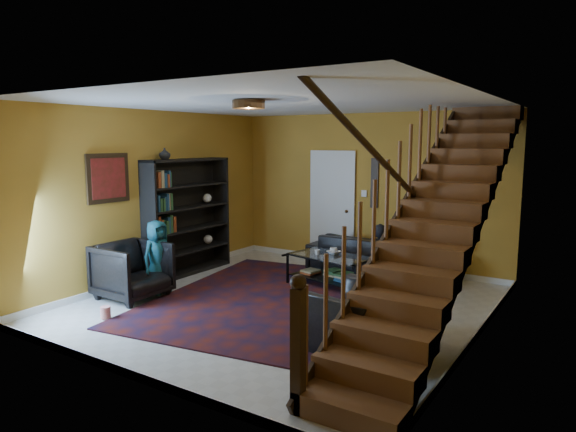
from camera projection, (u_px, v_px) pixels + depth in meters
name	position (u px, v px, depth m)	size (l,w,h in m)	color
floor	(285.00, 305.00, 7.28)	(5.50, 5.50, 0.00)	beige
room	(263.00, 269.00, 9.09)	(5.50, 5.50, 5.50)	#BC8329
staircase	(438.00, 219.00, 5.93)	(0.95, 5.02, 3.18)	brown
bookshelf	(188.00, 218.00, 8.93)	(0.35, 1.80, 2.00)	black
door	(332.00, 209.00, 9.77)	(0.82, 0.05, 2.05)	silver
framed_picture	(108.00, 178.00, 7.65)	(0.04, 0.74, 0.74)	maroon
wall_hanging	(375.00, 183.00, 9.24)	(0.14, 0.03, 0.90)	black
ceiling_fixture	(249.00, 104.00, 6.21)	(0.40, 0.40, 0.10)	#3F2814
rug	(288.00, 301.00, 7.42)	(3.58, 4.10, 0.02)	#4A150D
sofa	(374.00, 255.00, 8.95)	(2.27, 0.89, 0.66)	black
armchair_left	(132.00, 271.00, 7.52)	(0.89, 0.92, 0.83)	black
armchair_right	(356.00, 318.00, 5.72)	(1.05, 0.91, 0.68)	black
person_adult_a	(379.00, 261.00, 8.96)	(0.49, 0.32, 1.33)	black
person_adult_b	(440.00, 272.00, 8.40)	(0.60, 0.47, 1.24)	black
person_child	(158.00, 257.00, 7.78)	(0.55, 0.36, 1.12)	#1B5769
coffee_table	(330.00, 268.00, 8.25)	(1.39, 0.98, 0.48)	black
cup_a	(334.00, 250.00, 8.37)	(0.12, 0.12, 0.10)	#999999
cup_b	(317.00, 252.00, 8.26)	(0.09, 0.09, 0.09)	#999999
bowl	(334.00, 252.00, 8.32)	(0.21, 0.21, 0.05)	#999999
vase	(165.00, 154.00, 8.35)	(0.18, 0.18, 0.19)	#999999
popcorn_bucket	(105.00, 312.00, 6.67)	(0.13, 0.13, 0.15)	red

